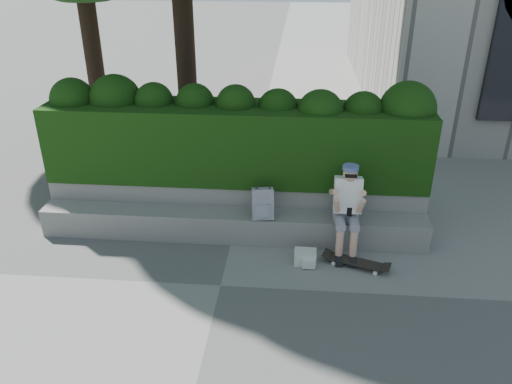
# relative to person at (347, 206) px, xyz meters

# --- Properties ---
(ground) EXTENTS (80.00, 80.00, 0.00)m
(ground) POSITION_rel_person_xyz_m (-1.74, -1.07, -0.75)
(ground) COLOR slate
(ground) RESTS_ON ground
(bench_ledge) EXTENTS (6.00, 0.45, 0.45)m
(bench_ledge) POSITION_rel_person_xyz_m (-1.74, 0.18, -0.53)
(bench_ledge) COLOR gray
(bench_ledge) RESTS_ON ground
(planter_wall) EXTENTS (6.00, 0.50, 0.75)m
(planter_wall) POSITION_rel_person_xyz_m (-1.74, 0.66, -0.38)
(planter_wall) COLOR gray
(planter_wall) RESTS_ON ground
(hedge) EXTENTS (6.00, 1.00, 1.20)m
(hedge) POSITION_rel_person_xyz_m (-1.74, 0.88, 0.60)
(hedge) COLOR black
(hedge) RESTS_ON planter_wall
(person) EXTENTS (0.40, 0.76, 1.38)m
(person) POSITION_rel_person_xyz_m (0.00, 0.00, 0.00)
(person) COLOR gray
(person) RESTS_ON ground
(skateboard) EXTENTS (0.89, 0.48, 0.09)m
(skateboard) POSITION_rel_person_xyz_m (0.14, -0.45, -0.68)
(skateboard) COLOR black
(skateboard) RESTS_ON ground
(backpack_plaid) EXTENTS (0.34, 0.22, 0.47)m
(backpack_plaid) POSITION_rel_person_xyz_m (-1.25, 0.08, -0.07)
(backpack_plaid) COLOR #A9AAAE
(backpack_plaid) RESTS_ON bench_ledge
(backpack_ground) EXTENTS (0.32, 0.23, 0.20)m
(backpack_ground) POSITION_rel_person_xyz_m (-0.59, -0.42, -0.65)
(backpack_ground) COLOR silver
(backpack_ground) RESTS_ON ground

